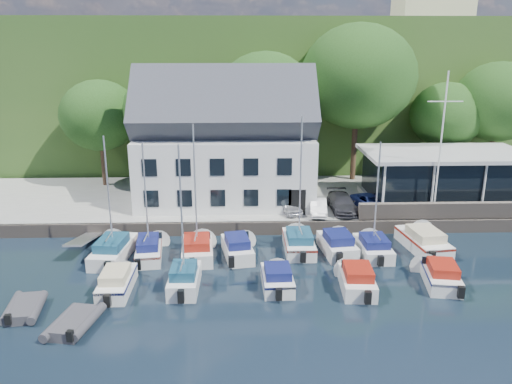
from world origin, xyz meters
TOP-DOWN VIEW (x-y plane):
  - ground at (0.00, 0.00)m, footprint 180.00×180.00m
  - quay at (0.00, 17.50)m, footprint 60.00×13.00m
  - quay_face at (0.00, 11.00)m, footprint 60.00×0.30m
  - hillside at (0.00, 62.00)m, footprint 160.00×75.00m
  - field_patch at (8.00, 70.00)m, footprint 50.00×30.00m
  - harbor_building at (-7.00, 16.50)m, footprint 14.40×8.20m
  - club_pavilion at (11.00, 16.00)m, footprint 13.20×7.20m
  - seawall at (12.00, 11.40)m, footprint 18.00×0.50m
  - gangway at (-16.50, 9.00)m, footprint 1.20×6.00m
  - car_silver at (-2.13, 13.06)m, footprint 2.32×3.49m
  - car_white at (0.17, 12.72)m, footprint 1.65×3.66m
  - car_dgrey at (2.12, 13.34)m, footprint 1.98×4.57m
  - car_blue at (4.49, 13.74)m, footprint 2.43×3.70m
  - flagpole at (8.95, 12.16)m, footprint 2.58×0.20m
  - tree_0 at (-18.31, 21.51)m, footprint 7.00×7.00m
  - tree_1 at (-12.84, 21.27)m, footprint 7.19×7.19m
  - tree_2 at (-3.50, 21.83)m, footprint 8.77×8.77m
  - tree_3 at (5.01, 22.74)m, footprint 10.56×10.56m
  - tree_4 at (13.48, 22.46)m, footprint 6.73×6.73m
  - tree_5 at (18.03, 22.20)m, footprint 8.09×8.09m
  - boat_r1_0 at (-14.19, 7.09)m, footprint 2.80×7.00m
  - boat_r1_1 at (-11.89, 7.31)m, footprint 2.47×6.40m
  - boat_r1_2 at (-8.67, 7.05)m, footprint 2.60×5.94m
  - boat_r1_3 at (-6.04, 7.16)m, footprint 2.76×5.83m
  - boat_r1_4 at (-1.85, 7.98)m, footprint 2.14×6.12m
  - boat_r1_5 at (0.69, 7.50)m, footprint 2.69×5.76m
  - boat_r1_6 at (3.03, 7.10)m, footprint 2.21×5.63m
  - boat_r1_7 at (6.70, 7.92)m, footprint 3.18×7.04m
  - boat_r2_0 at (-12.90, 2.56)m, footprint 1.82×5.55m
  - boat_r2_1 at (-9.07, 2.72)m, footprint 1.87×5.28m
  - boat_r2_2 at (-3.70, 2.69)m, footprint 2.01×4.82m
  - boat_r2_3 at (0.85, 2.38)m, footprint 2.32×5.58m
  - boat_r2_4 at (5.92, 2.83)m, footprint 2.80×5.70m
  - dinghy_0 at (-17.19, 0.25)m, footprint 2.31×3.36m
  - dinghy_1 at (-14.12, -1.28)m, footprint 2.56×3.59m

SIDE VIEW (x-z plane):
  - ground at x=0.00m, z-range 0.00..0.00m
  - gangway at x=-16.50m, z-range -0.70..0.70m
  - dinghy_0 at x=-17.19m, z-range 0.00..0.73m
  - dinghy_1 at x=-14.12m, z-range 0.00..0.76m
  - quay at x=0.00m, z-range 0.00..1.00m
  - quay_face at x=0.00m, z-range 0.00..1.00m
  - boat_r2_2 at x=-3.70m, z-range 0.00..1.37m
  - boat_r2_0 at x=-12.90m, z-range 0.00..1.40m
  - boat_r2_4 at x=5.92m, z-range 0.00..1.40m
  - boat_r2_3 at x=0.85m, z-range 0.00..1.47m
  - boat_r1_3 at x=-6.04m, z-range 0.00..1.49m
  - boat_r1_5 at x=0.69m, z-range 0.00..1.53m
  - boat_r1_7 at x=6.70m, z-range 0.00..1.55m
  - car_silver at x=-2.13m, z-range 1.00..2.10m
  - car_white at x=0.17m, z-range 1.00..2.17m
  - car_blue at x=4.49m, z-range 1.00..2.18m
  - seawall at x=12.00m, z-range 1.00..2.20m
  - car_dgrey at x=2.12m, z-range 1.00..2.31m
  - club_pavilion at x=11.00m, z-range 1.00..5.10m
  - boat_r1_6 at x=3.03m, z-range 0.00..8.38m
  - boat_r1_1 at x=-11.89m, z-range 0.00..8.48m
  - boat_r1_4 at x=-1.85m, z-range 0.00..8.88m
  - boat_r1_2 at x=-8.67m, z-range 0.00..9.10m
  - boat_r1_0 at x=-14.19m, z-range 0.00..9.18m
  - boat_r2_1 at x=-9.07m, z-range 0.00..9.30m
  - harbor_building at x=-7.00m, z-range 1.00..9.70m
  - tree_4 at x=13.48m, z-range 1.00..10.19m
  - tree_0 at x=-18.31m, z-range 1.00..10.57m
  - tree_1 at x=-12.84m, z-range 1.00..10.82m
  - flagpole at x=8.95m, z-range 1.00..11.75m
  - tree_5 at x=18.03m, z-range 1.00..12.06m
  - tree_2 at x=-3.50m, z-range 1.00..12.99m
  - hillside at x=0.00m, z-range 0.00..16.00m
  - tree_3 at x=5.01m, z-range 1.00..15.43m
  - field_patch at x=8.00m, z-range 16.00..16.30m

